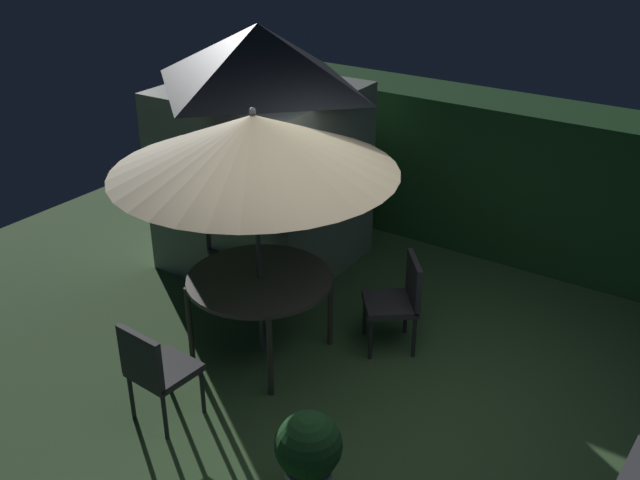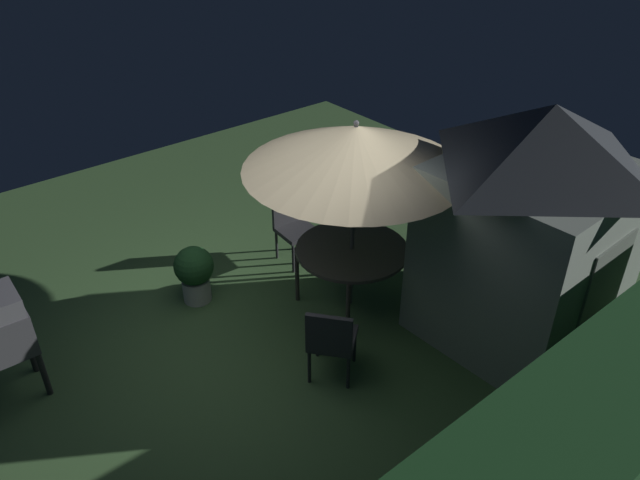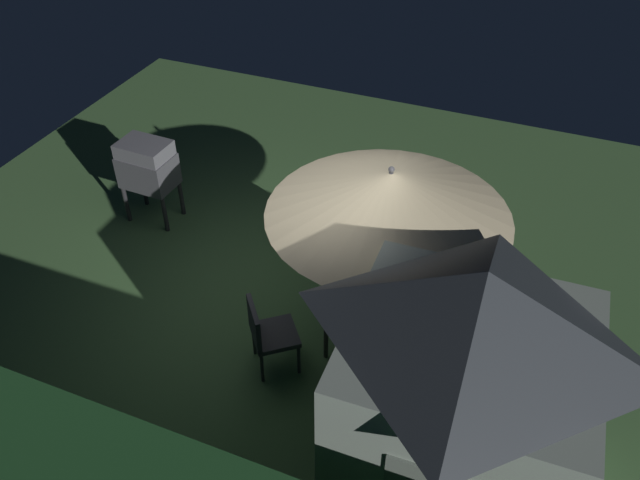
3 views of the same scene
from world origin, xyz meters
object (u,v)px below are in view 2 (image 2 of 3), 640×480
(patio_umbrella, at_px, (355,148))
(potted_plant_by_shed, at_px, (194,272))
(garden_shed, at_px, (531,226))
(chair_far_side, at_px, (293,224))
(patio_table, at_px, (352,253))
(chair_near_shed, at_px, (452,265))
(chair_toward_hedge, at_px, (331,339))

(patio_umbrella, height_order, potted_plant_by_shed, patio_umbrella)
(garden_shed, xyz_separation_m, chair_far_side, (1.04, -2.72, -0.83))
(patio_table, height_order, chair_near_shed, chair_near_shed)
(garden_shed, xyz_separation_m, chair_near_shed, (0.17, -0.78, -0.83))
(chair_near_shed, distance_m, potted_plant_by_shed, 3.05)
(garden_shed, xyz_separation_m, patio_umbrella, (1.12, -1.49, 0.67))
(patio_umbrella, bearing_deg, potted_plant_by_shed, -41.66)
(chair_near_shed, bearing_deg, patio_umbrella, -36.83)
(garden_shed, height_order, chair_toward_hedge, garden_shed)
(chair_toward_hedge, xyz_separation_m, potted_plant_by_shed, (0.40, -2.03, -0.11))
(patio_umbrella, relative_size, potted_plant_by_shed, 3.29)
(patio_umbrella, bearing_deg, garden_shed, 126.84)
(patio_table, height_order, chair_toward_hedge, chair_toward_hedge)
(patio_table, relative_size, patio_umbrella, 0.54)
(chair_toward_hedge, height_order, potted_plant_by_shed, chair_toward_hedge)
(patio_table, xyz_separation_m, potted_plant_by_shed, (1.39, -1.24, -0.32))
(garden_shed, relative_size, chair_toward_hedge, 2.95)
(patio_table, bearing_deg, chair_far_side, -93.78)
(patio_table, distance_m, chair_near_shed, 1.21)
(patio_umbrella, bearing_deg, chair_near_shed, 143.17)
(chair_near_shed, bearing_deg, chair_far_side, -65.80)
(chair_far_side, bearing_deg, chair_near_shed, 114.20)
(garden_shed, xyz_separation_m, patio_table, (1.12, -1.49, -0.63))
(potted_plant_by_shed, bearing_deg, chair_near_shed, 140.22)
(garden_shed, bearing_deg, patio_table, -53.16)
(patio_table, relative_size, chair_near_shed, 1.44)
(garden_shed, bearing_deg, chair_toward_hedge, -18.32)
(chair_near_shed, distance_m, chair_far_side, 2.12)
(garden_shed, relative_size, chair_near_shed, 2.95)
(potted_plant_by_shed, bearing_deg, chair_far_side, 179.56)
(patio_table, distance_m, patio_umbrella, 1.30)
(patio_umbrella, distance_m, potted_plant_by_shed, 2.46)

